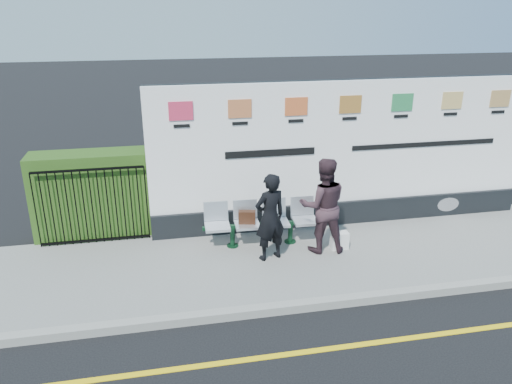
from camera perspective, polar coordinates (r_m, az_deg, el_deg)
ground at (r=7.76m, az=16.34°, el=-15.86°), size 80.00×80.00×0.00m
pavement at (r=9.64m, az=9.69°, el=-7.13°), size 14.00×3.00×0.12m
kerb at (r=8.45m, az=13.30°, el=-11.66°), size 14.00×0.18×0.14m
yellow_line at (r=7.75m, az=16.34°, el=-15.83°), size 14.00×0.10×0.01m
billboard at (r=10.46m, az=10.13°, el=3.17°), size 8.00×0.30×3.00m
hedge at (r=10.44m, az=-18.02°, el=-0.21°), size 2.35×0.70×1.70m
railing at (r=10.05m, az=-18.22°, el=-1.53°), size 2.05×0.06×1.54m
bench at (r=9.69m, az=0.65°, el=-4.73°), size 2.20×0.64×0.47m
woman_left at (r=8.93m, az=1.61°, el=-2.90°), size 0.69×0.55×1.64m
woman_right at (r=9.28m, az=7.67°, el=-1.54°), size 0.96×0.79×1.82m
handbag_brown at (r=9.50m, az=-1.04°, el=-2.89°), size 0.34×0.20×0.25m
carrier_bag_white at (r=9.69m, az=9.50°, el=-5.48°), size 0.33×0.20×0.33m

